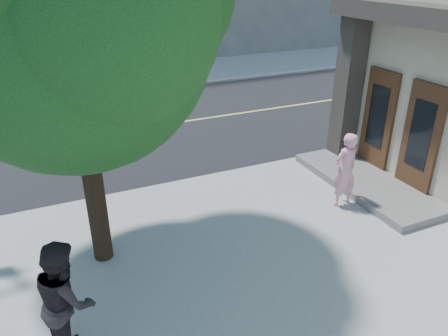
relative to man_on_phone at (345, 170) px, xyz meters
name	(u,v)px	position (x,y,z in m)	size (l,w,h in m)	color
sidewalk_ne	(194,38)	(5.46, 24.17, -0.94)	(29.00, 25.00, 0.12)	gray
man_on_phone	(345,170)	(0.00, 0.00, 0.00)	(0.64, 0.42, 1.76)	pink
pedestrian	(67,300)	(-6.14, -1.81, 0.06)	(0.92, 0.72, 1.89)	black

